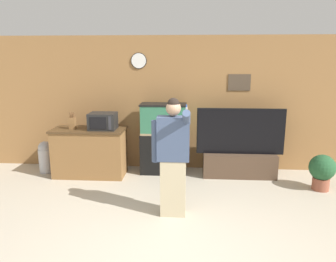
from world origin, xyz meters
name	(u,v)px	position (x,y,z in m)	size (l,w,h in m)	color
ground_plane	(170,253)	(0.00, 0.00, 0.00)	(18.00, 18.00, 0.00)	#B2A893
wall_back_paneled	(180,104)	(0.00, 3.04, 1.30)	(10.00, 0.08, 2.60)	olive
counter_island	(90,152)	(-1.66, 2.44, 0.45)	(1.34, 0.63, 0.90)	brown
microwave	(103,121)	(-1.38, 2.42, 1.05)	(0.48, 0.39, 0.30)	black
knife_block	(72,123)	(-1.95, 2.40, 1.02)	(0.12, 0.08, 0.31)	brown
aquarium_on_stand	(163,139)	(-0.30, 2.70, 0.67)	(0.86, 0.43, 1.34)	black
tv_on_stand	(240,157)	(1.14, 2.57, 0.38)	(1.61, 0.40, 1.29)	#4C3828
person_standing	(173,156)	(-0.02, 0.95, 0.87)	(0.53, 0.40, 1.67)	#BCAD89
potted_plant	(322,170)	(2.42, 2.01, 0.35)	(0.43, 0.43, 0.61)	brown
trash_bin	(45,156)	(-2.58, 2.55, 0.32)	(0.26, 0.26, 0.62)	#B7B7BC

